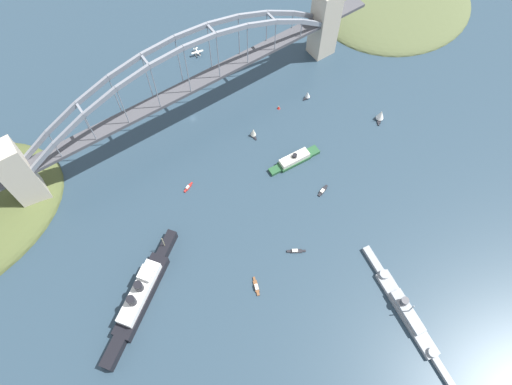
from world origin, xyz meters
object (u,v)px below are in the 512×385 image
object	(u,v)px
naval_cruiser	(406,311)
small_boat_4	(256,287)
channel_marker_buoy	(279,107)
small_boat_0	(253,132)
seaplane_taxiing_near_bridge	(197,52)
small_boat_6	(308,95)
harbor_ferry_steamer	(295,159)
harbor_arch_bridge	(187,89)
small_boat_5	(188,187)
ocean_liner	(141,295)
small_boat_3	(323,191)
small_boat_2	(296,251)
small_boat_1	(381,115)

from	to	relation	value
naval_cruiser	small_boat_4	xyz separation A→B (m)	(60.49, -59.63, -1.70)
channel_marker_buoy	small_boat_0	bearing A→B (deg)	18.31
seaplane_taxiing_near_bridge	small_boat_6	bearing A→B (deg)	117.79
small_boat_4	small_boat_6	xyz separation A→B (m)	(-110.69, -95.26, 2.38)
harbor_ferry_steamer	small_boat_6	world-z (taller)	harbor_ferry_steamer
naval_cruiser	harbor_ferry_steamer	xyz separation A→B (m)	(-9.44, -116.23, 0.04)
harbor_arch_bridge	small_boat_5	xyz separation A→B (m)	(31.66, 47.16, -29.62)
ocean_liner	small_boat_3	bearing A→B (deg)	178.53
small_boat_2	small_boat_5	distance (m)	80.72
harbor_ferry_steamer	channel_marker_buoy	bearing A→B (deg)	-112.75
small_boat_0	small_boat_3	world-z (taller)	small_boat_0
small_boat_2	small_boat_3	size ratio (longest dim) A/B	1.07
harbor_arch_bridge	small_boat_5	distance (m)	64.06
ocean_liner	small_boat_1	bearing A→B (deg)	-174.29
small_boat_1	small_boat_5	size ratio (longest dim) A/B	1.25
harbor_arch_bridge	naval_cruiser	xyz separation A→B (m)	(-27.63, 186.11, -27.84)
harbor_arch_bridge	small_boat_2	distance (m)	125.34
ocean_liner	harbor_ferry_steamer	world-z (taller)	ocean_liner
seaplane_taxiing_near_bridge	small_boat_5	bearing A→B (deg)	56.06
ocean_liner	channel_marker_buoy	world-z (taller)	ocean_liner
small_boat_2	small_boat_5	size ratio (longest dim) A/B	1.28
small_boat_6	harbor_arch_bridge	bearing A→B (deg)	-21.86
channel_marker_buoy	seaplane_taxiing_near_bridge	bearing A→B (deg)	-75.40
small_boat_4	harbor_arch_bridge	bearing A→B (deg)	-104.56
small_boat_6	channel_marker_buoy	size ratio (longest dim) A/B	2.44
harbor_arch_bridge	small_boat_6	world-z (taller)	harbor_arch_bridge
harbor_arch_bridge	small_boat_2	bearing A→B (deg)	89.58
ocean_liner	small_boat_6	world-z (taller)	ocean_liner
small_boat_0	small_boat_3	size ratio (longest dim) A/B	0.83
small_boat_6	small_boat_3	bearing A→B (deg)	59.59
small_boat_6	channel_marker_buoy	distance (m)	23.35
seaplane_taxiing_near_bridge	small_boat_3	distance (m)	149.59
ocean_liner	small_boat_1	xyz separation A→B (m)	(-197.64, -19.76, -0.96)
small_boat_1	small_boat_5	distance (m)	142.20
small_boat_2	small_boat_6	bearing A→B (deg)	-131.00
seaplane_taxiing_near_bridge	small_boat_0	bearing A→B (deg)	84.85
channel_marker_buoy	ocean_liner	bearing A→B (deg)	25.07
naval_cruiser	seaplane_taxiing_near_bridge	bearing A→B (deg)	-91.65
small_boat_3	small_boat_0	bearing A→B (deg)	-79.14
harbor_arch_bridge	naval_cruiser	bearing A→B (deg)	98.45
small_boat_5	channel_marker_buoy	bearing A→B (deg)	-167.13
harbor_ferry_steamer	small_boat_2	distance (m)	64.32
ocean_liner	small_boat_5	distance (m)	75.71
small_boat_0	small_boat_5	world-z (taller)	small_boat_0
harbor_ferry_steamer	naval_cruiser	bearing A→B (deg)	85.35
small_boat_2	harbor_arch_bridge	bearing A→B (deg)	-90.42
harbor_ferry_steamer	small_boat_0	size ratio (longest dim) A/B	4.65
small_boat_5	small_boat_6	bearing A→B (deg)	-171.72
seaplane_taxiing_near_bridge	small_boat_0	xyz separation A→B (m)	(7.92, 87.85, 1.55)
seaplane_taxiing_near_bridge	channel_marker_buoy	xyz separation A→B (m)	(-20.44, 78.46, -1.05)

